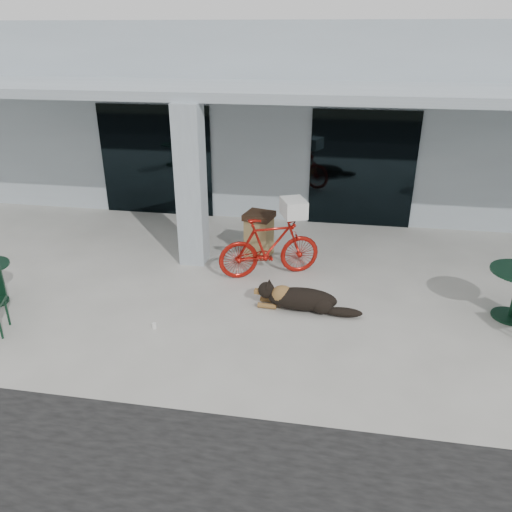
# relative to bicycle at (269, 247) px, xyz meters

# --- Properties ---
(ground) EXTENTS (80.00, 80.00, 0.00)m
(ground) POSITION_rel_bicycle_xyz_m (-0.09, -1.90, -0.58)
(ground) COLOR #BBB9B0
(ground) RESTS_ON ground
(building) EXTENTS (22.00, 7.00, 4.50)m
(building) POSITION_rel_bicycle_xyz_m (-0.09, 6.60, 1.67)
(building) COLOR #ACBBC3
(building) RESTS_ON ground
(storefront_glass_left) EXTENTS (2.80, 0.06, 2.70)m
(storefront_glass_left) POSITION_rel_bicycle_xyz_m (-3.29, 3.08, 0.77)
(storefront_glass_left) COLOR black
(storefront_glass_left) RESTS_ON ground
(storefront_glass_right) EXTENTS (2.40, 0.06, 2.70)m
(storefront_glass_right) POSITION_rel_bicycle_xyz_m (1.71, 3.08, 0.77)
(storefront_glass_right) COLOR black
(storefront_glass_right) RESTS_ON ground
(column) EXTENTS (0.50, 0.50, 3.12)m
(column) POSITION_rel_bicycle_xyz_m (-1.59, 0.40, 0.98)
(column) COLOR #ACBBC3
(column) RESTS_ON ground
(overhang) EXTENTS (22.00, 2.80, 0.18)m
(overhang) POSITION_rel_bicycle_xyz_m (-0.09, 1.70, 2.63)
(overhang) COLOR #ACBBC3
(overhang) RESTS_ON column
(bicycle) EXTENTS (2.00, 1.25, 1.17)m
(bicycle) POSITION_rel_bicycle_xyz_m (0.00, 0.00, 0.00)
(bicycle) COLOR #A5140D
(bicycle) RESTS_ON ground
(laundry_basket) EXTENTS (0.58, 0.65, 0.32)m
(laundry_basket) POSITION_rel_bicycle_xyz_m (0.42, 0.17, 0.74)
(laundry_basket) COLOR white
(laundry_basket) RESTS_ON bicycle
(dog) EXTENTS (1.36, 0.51, 0.45)m
(dog) POSITION_rel_bicycle_xyz_m (0.73, -1.20, -0.36)
(dog) COLOR black
(dog) RESTS_ON ground
(cup_near_dog) EXTENTS (0.09, 0.09, 0.09)m
(cup_near_dog) POSITION_rel_bicycle_xyz_m (-1.52, -2.17, -0.54)
(cup_near_dog) COLOR white
(cup_near_dog) RESTS_ON ground
(trash_receptacle) EXTENTS (0.65, 0.65, 0.93)m
(trash_receptacle) POSITION_rel_bicycle_xyz_m (-0.35, 0.90, -0.12)
(trash_receptacle) COLOR olive
(trash_receptacle) RESTS_ON ground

